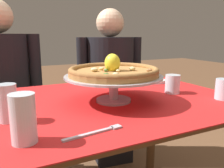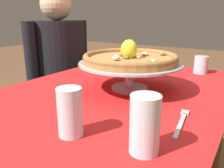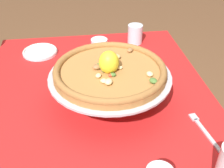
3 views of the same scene
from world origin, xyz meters
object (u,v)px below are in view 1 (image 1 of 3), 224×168
water_glass_front_left (23,122)px  water_glass_front_right (223,91)px  side_plate (153,81)px  diner_right (110,88)px  pizza_stand (114,81)px  water_glass_side_right (172,85)px  pizza (114,71)px  dinner_fork (97,132)px  diner_left (3,98)px  water_glass_side_left (8,106)px

water_glass_front_left → water_glass_front_right: size_ratio=1.47×
water_glass_front_right → side_plate: bearing=96.2°
diner_right → water_glass_front_right: bearing=-83.3°
diner_right → pizza_stand: bearing=-114.8°
water_glass_front_left → water_glass_side_right: size_ratio=1.48×
pizza_stand → pizza: pizza is taller
pizza → side_plate: (0.41, 0.28, -0.13)m
pizza → water_glass_side_right: pizza is taller
water_glass_front_left → diner_right: (0.75, 1.01, -0.19)m
pizza_stand → water_glass_side_right: bearing=0.8°
water_glass_front_right → dinner_fork: (-0.66, -0.09, -0.04)m
pizza_stand → diner_left: 0.92m
water_glass_side_left → water_glass_front_right: size_ratio=1.38×
diner_right → water_glass_side_right: bearing=-91.5°
side_plate → diner_right: size_ratio=0.13×
water_glass_side_right → diner_right: 0.77m
side_plate → water_glass_front_right: bearing=-83.8°
water_glass_front_left → water_glass_side_right: 0.77m
pizza → dinner_fork: (-0.20, -0.28, -0.13)m
water_glass_side_left → diner_left: size_ratio=0.10×
water_glass_front_left → water_glass_side_left: size_ratio=1.07×
pizza → water_glass_side_left: 0.44m
water_glass_front_left → pizza: bearing=32.4°
water_glass_side_left → pizza_stand: bearing=7.6°
pizza → water_glass_front_left: 0.47m
side_plate → diner_left: bearing=149.1°
pizza_stand → water_glass_side_left: water_glass_side_left is taller
water_glass_front_left → water_glass_side_left: water_glass_front_left is taller
water_glass_side_right → diner_left: size_ratio=0.07×
water_glass_side_right → dinner_fork: bearing=-151.7°
water_glass_side_right → diner_left: (-0.76, 0.78, -0.16)m
water_glass_front_left → water_glass_side_left: (-0.03, 0.19, -0.00)m
pizza_stand → water_glass_side_left: 0.43m
pizza_stand → water_glass_front_right: (0.46, -0.19, -0.05)m
pizza → water_glass_front_right: (0.46, -0.19, -0.10)m
water_glass_side_left → diner_right: bearing=46.4°
water_glass_side_right → dinner_fork: size_ratio=0.47×
water_glass_side_left → water_glass_front_right: (0.89, -0.13, -0.02)m
pizza_stand → water_glass_front_right: pizza_stand is taller
dinner_fork → water_glass_front_left: bearing=171.7°
dinner_fork → diner_left: (-0.23, 1.06, -0.13)m
pizza_stand → water_glass_front_right: 0.50m
pizza → side_plate: size_ratio=2.40×
water_glass_side_right → pizza_stand: bearing=-179.2°
water_glass_side_left → side_plate: water_glass_side_left is taller
water_glass_side_right → water_glass_front_right: bearing=-55.5°
water_glass_front_left → side_plate: (0.81, 0.53, -0.05)m
side_plate → diner_left: 0.99m
pizza → diner_right: diner_right is taller
pizza_stand → water_glass_side_left: (-0.43, -0.06, -0.04)m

